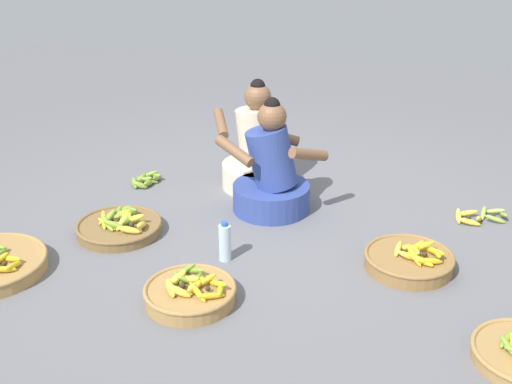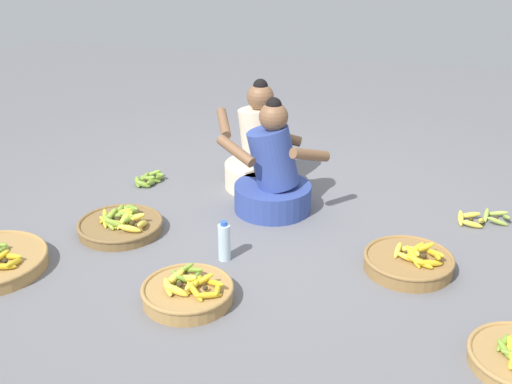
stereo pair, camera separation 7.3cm
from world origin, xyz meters
TOP-DOWN VIEW (x-y plane):
  - ground_plane at (0.00, 0.00)m, footprint 10.00×10.00m
  - vendor_woman_front at (-0.02, 0.30)m, footprint 0.74×0.52m
  - vendor_woman_behind at (-0.21, 0.65)m, footprint 0.71×0.53m
  - banana_basket_front_center at (-0.87, -0.28)m, footprint 0.54×0.54m
  - banana_basket_mid_right at (0.92, -0.25)m, footprint 0.51×0.51m
  - banana_basket_back_right at (-0.17, -0.89)m, footprint 0.49×0.49m
  - loose_bananas_back_left at (-1.03, 0.49)m, footprint 0.21×0.29m
  - loose_bananas_mid_left at (1.34, 0.49)m, footprint 0.34×0.26m
  - water_bottle at (-0.13, -0.43)m, footprint 0.07×0.07m

SIDE VIEW (x-z plane):
  - ground_plane at x=0.00m, z-range 0.00..0.00m
  - loose_bananas_mid_left at x=1.34m, z-range -0.01..0.07m
  - loose_bananas_back_left at x=-1.03m, z-range -0.01..0.07m
  - banana_basket_front_center at x=-0.87m, z-range -0.03..0.12m
  - banana_basket_mid_right at x=0.92m, z-range -0.03..0.14m
  - banana_basket_back_right at x=-0.17m, z-range -0.03..0.14m
  - water_bottle at x=-0.13m, z-range -0.01..0.24m
  - vendor_woman_front at x=-0.02m, z-range -0.14..0.64m
  - vendor_woman_behind at x=-0.21m, z-range -0.14..0.66m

